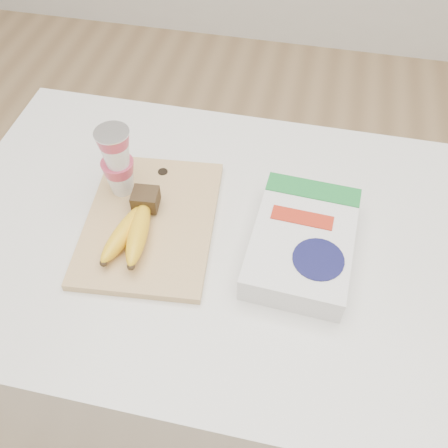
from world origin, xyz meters
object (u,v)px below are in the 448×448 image
bananas (134,227)px  cereal_box (302,242)px  yogurt_stack (117,160)px  table (220,331)px  cutting_board (150,222)px

bananas → cereal_box: bananas is taller
yogurt_stack → cereal_box: 0.37m
bananas → yogurt_stack: (-0.06, 0.10, 0.06)m
table → bananas: bearing=-162.9°
cutting_board → bananas: bearing=-116.4°
cutting_board → yogurt_stack: (-0.07, 0.06, 0.09)m
table → cereal_box: 0.45m
table → yogurt_stack: 0.53m
table → bananas: bananas is taller
bananas → cereal_box: 0.30m
cutting_board → cereal_box: cereal_box is taller
table → bananas: 0.46m
table → bananas: size_ratio=5.75×
cutting_board → yogurt_stack: size_ratio=2.18×
table → cutting_board: size_ratio=3.25×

